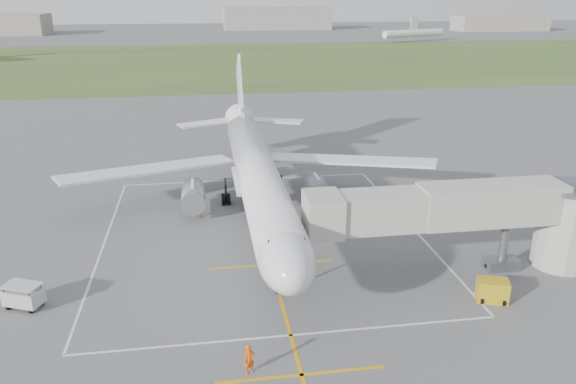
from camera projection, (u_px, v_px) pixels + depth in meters
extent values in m
plane|color=#5E5E61|center=(258.00, 218.00, 54.69)|extent=(700.00, 700.00, 0.00)
cube|color=#375926|center=(215.00, 61.00, 175.56)|extent=(700.00, 120.00, 0.02)
cube|color=orange|center=(264.00, 239.00, 50.04)|extent=(0.25, 60.00, 0.01)
cube|color=orange|center=(302.00, 375.00, 32.37)|extent=(10.00, 0.25, 0.01)
cube|color=orange|center=(271.00, 265.00, 45.39)|extent=(10.00, 0.25, 0.01)
cube|color=silver|center=(248.00, 179.00, 65.84)|extent=(28.00, 0.20, 0.01)
cube|color=silver|center=(291.00, 335.00, 36.09)|extent=(28.00, 0.20, 0.01)
cube|color=silver|center=(104.00, 245.00, 48.95)|extent=(0.20, 32.00, 0.01)
cube|color=silver|center=(410.00, 225.00, 52.99)|extent=(0.20, 32.00, 0.01)
cylinder|color=silver|center=(258.00, 174.00, 53.17)|extent=(3.80, 36.00, 3.80)
ellipsoid|color=silver|center=(286.00, 259.00, 36.43)|extent=(3.80, 7.22, 3.80)
cube|color=black|center=(288.00, 250.00, 35.24)|extent=(2.40, 1.60, 0.99)
cone|color=silver|center=(241.00, 123.00, 72.09)|extent=(3.80, 6.00, 3.80)
cube|color=silver|center=(349.00, 160.00, 60.55)|extent=(17.93, 11.24, 1.23)
cube|color=silver|center=(150.00, 169.00, 57.52)|extent=(17.93, 11.24, 1.23)
cube|color=silver|center=(255.00, 180.00, 56.48)|extent=(4.20, 8.00, 0.50)
cube|color=silver|center=(240.00, 88.00, 71.29)|extent=(0.30, 7.89, 8.65)
cube|color=silver|center=(242.00, 115.00, 70.26)|extent=(0.35, 5.00, 1.20)
cube|color=silver|center=(274.00, 121.00, 72.35)|extent=(7.85, 5.03, 0.20)
cube|color=silver|center=(208.00, 123.00, 71.14)|extent=(7.85, 5.03, 0.20)
cylinder|color=gray|center=(316.00, 188.00, 57.27)|extent=(2.30, 4.20, 2.30)
cube|color=silver|center=(317.00, 182.00, 56.72)|extent=(0.25, 2.40, 1.20)
cylinder|color=gray|center=(193.00, 194.00, 55.48)|extent=(2.30, 4.20, 2.30)
cube|color=silver|center=(193.00, 188.00, 54.93)|extent=(0.25, 2.40, 1.20)
cylinder|color=black|center=(279.00, 277.00, 40.77)|extent=(0.18, 0.18, 2.60)
cylinder|color=black|center=(277.00, 288.00, 41.06)|extent=(0.28, 0.80, 0.80)
cylinder|color=black|center=(280.00, 288.00, 41.09)|extent=(0.28, 0.80, 0.80)
cylinder|color=black|center=(281.00, 188.00, 58.82)|extent=(0.22, 0.22, 2.80)
cylinder|color=black|center=(279.00, 197.00, 58.76)|extent=(0.32, 0.96, 0.96)
cylinder|color=black|center=(284.00, 197.00, 58.85)|extent=(0.32, 0.96, 0.96)
cylinder|color=black|center=(278.00, 195.00, 59.42)|extent=(0.32, 0.96, 0.96)
cylinder|color=black|center=(283.00, 195.00, 59.50)|extent=(0.32, 0.96, 0.96)
cylinder|color=black|center=(226.00, 191.00, 57.98)|extent=(0.22, 0.22, 2.80)
cylinder|color=black|center=(223.00, 200.00, 57.93)|extent=(0.32, 0.96, 0.96)
cylinder|color=black|center=(229.00, 200.00, 58.01)|extent=(0.32, 0.96, 0.96)
cylinder|color=black|center=(223.00, 198.00, 58.58)|extent=(0.32, 0.96, 0.96)
cylinder|color=black|center=(229.00, 198.00, 58.66)|extent=(0.32, 0.96, 0.96)
cube|color=#9B978C|center=(380.00, 211.00, 41.36)|extent=(11.09, 2.90, 2.80)
cube|color=#9B978C|center=(491.00, 203.00, 42.58)|extent=(11.09, 3.10, 3.00)
cube|color=#9B978C|center=(323.00, 214.00, 40.73)|extent=(2.60, 3.40, 3.00)
cylinder|color=slate|center=(504.00, 245.00, 44.03)|extent=(0.70, 0.70, 4.20)
cube|color=slate|center=(501.00, 264.00, 44.59)|extent=(2.60, 1.40, 0.90)
cylinder|color=#9B978C|center=(564.00, 228.00, 44.38)|extent=(4.40, 4.40, 6.40)
cylinder|color=slate|center=(572.00, 188.00, 43.23)|extent=(5.00, 5.00, 0.30)
cylinder|color=black|center=(489.00, 266.00, 44.47)|extent=(0.70, 0.30, 0.70)
cylinder|color=black|center=(513.00, 264.00, 44.76)|extent=(0.70, 0.30, 0.70)
cube|color=#BA9917|center=(492.00, 290.00, 39.91)|extent=(2.46, 1.99, 1.60)
cylinder|color=black|center=(482.00, 301.00, 39.68)|extent=(0.35, 0.51, 0.47)
cylinder|color=black|center=(504.00, 302.00, 39.44)|extent=(0.35, 0.51, 0.47)
cube|color=#BABABA|center=(24.00, 296.00, 39.03)|extent=(2.93, 2.40, 1.12)
cube|color=#BABABA|center=(22.00, 285.00, 38.74)|extent=(2.93, 2.40, 0.08)
cylinder|color=black|center=(5.00, 296.00, 38.64)|extent=(0.08, 0.08, 1.32)
cylinder|color=black|center=(30.00, 300.00, 38.17)|extent=(0.08, 0.08, 1.32)
cylinder|color=black|center=(17.00, 288.00, 39.75)|extent=(0.08, 0.08, 1.32)
cylinder|color=black|center=(41.00, 291.00, 39.28)|extent=(0.08, 0.08, 1.32)
cylinder|color=black|center=(8.00, 307.00, 38.96)|extent=(0.33, 0.44, 0.41)
cylinder|color=black|center=(31.00, 310.00, 38.53)|extent=(0.33, 0.44, 0.41)
cylinder|color=black|center=(19.00, 299.00, 39.97)|extent=(0.33, 0.44, 0.41)
cylinder|color=black|center=(42.00, 302.00, 39.55)|extent=(0.33, 0.44, 0.41)
imported|color=#FF5008|center=(249.00, 359.00, 32.26)|extent=(0.79, 0.66, 1.84)
imported|color=orange|center=(199.00, 207.00, 54.87)|extent=(1.07, 1.13, 1.85)
cube|color=gray|center=(277.00, 18.00, 318.78)|extent=(60.00, 20.00, 12.00)
cube|color=gray|center=(500.00, 23.00, 308.90)|extent=(50.00, 18.00, 8.00)
cylinder|color=silver|center=(414.00, 33.00, 242.09)|extent=(30.94, 14.74, 3.20)
cube|color=silver|center=(414.00, 22.00, 240.57)|extent=(3.83, 1.75, 5.50)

